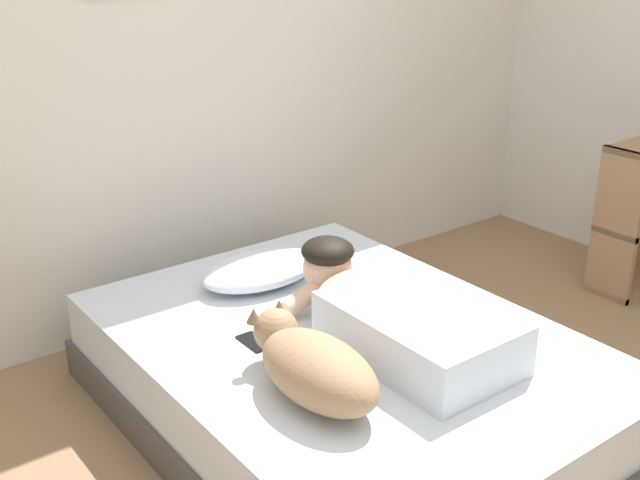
# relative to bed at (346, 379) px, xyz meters

# --- Properties ---
(back_wall) EXTENTS (4.38, 0.12, 2.50)m
(back_wall) POSITION_rel_bed_xyz_m (0.01, 1.20, 1.07)
(back_wall) COLOR silver
(back_wall) RESTS_ON ground
(bed) EXTENTS (1.39, 1.90, 0.36)m
(bed) POSITION_rel_bed_xyz_m (0.00, 0.00, 0.00)
(bed) COLOR #4C4742
(bed) RESTS_ON ground
(pillow) EXTENTS (0.52, 0.32, 0.11)m
(pillow) POSITION_rel_bed_xyz_m (0.01, 0.56, 0.24)
(pillow) COLOR silver
(pillow) RESTS_ON bed
(person_lying) EXTENTS (0.43, 0.92, 0.27)m
(person_lying) POSITION_rel_bed_xyz_m (0.10, -0.12, 0.29)
(person_lying) COLOR silver
(person_lying) RESTS_ON bed
(dog) EXTENTS (0.26, 0.57, 0.21)m
(dog) POSITION_rel_bed_xyz_m (-0.32, -0.23, 0.29)
(dog) COLOR #9E7A56
(dog) RESTS_ON bed
(coffee_cup) EXTENTS (0.12, 0.09, 0.07)m
(coffee_cup) POSITION_rel_bed_xyz_m (0.16, 0.33, 0.22)
(coffee_cup) COLOR teal
(coffee_cup) RESTS_ON bed
(cell_phone) EXTENTS (0.07, 0.14, 0.01)m
(cell_phone) POSITION_rel_bed_xyz_m (-0.29, 0.15, 0.19)
(cell_phone) COLOR black
(cell_phone) RESTS_ON bed
(bookshelf) EXTENTS (0.45, 0.24, 0.75)m
(bookshelf) POSITION_rel_bed_xyz_m (1.88, 0.03, 0.21)
(bookshelf) COLOR #997251
(bookshelf) RESTS_ON ground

